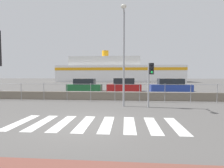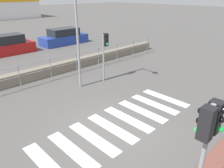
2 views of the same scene
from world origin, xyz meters
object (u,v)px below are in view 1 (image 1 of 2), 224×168
Objects in this scene: parked_car_red at (124,86)px; ferry_boat at (117,71)px; parked_car_green at (85,86)px; streetlamp at (124,46)px; parked_car_blue at (170,86)px; traffic_light_far at (150,75)px.

ferry_boat is at bearing 94.63° from parked_car_red.
parked_car_green is 4.68m from parked_car_red.
ferry_boat is (-2.37, 38.21, -0.80)m from streetlamp.
streetlamp is 10.36m from parked_car_red.
parked_car_blue is (7.60, -28.30, -2.24)m from ferry_boat.
streetlamp is at bearing -89.55° from parked_car_red.
streetlamp is 38.29m from ferry_boat.
streetlamp is at bearing -179.56° from traffic_light_far.
parked_car_blue is (5.31, -0.00, -0.01)m from parked_car_red.
traffic_light_far is 11.83m from parked_car_green.
streetlamp is 1.29× the size of parked_car_blue.
streetlamp reaches higher than parked_car_red.
ferry_boat reaches higher than parked_car_blue.
streetlamp is at bearing -117.86° from parked_car_blue.
parked_car_red reaches higher than parked_car_blue.
traffic_light_far is 10.62m from parked_car_blue.
parked_car_green is at bearing -94.82° from ferry_boat.
parked_car_red is 5.31m from parked_car_blue.
parked_car_green is at bearing -180.00° from parked_car_red.
parked_car_red is 0.86× the size of parked_car_blue.
streetlamp is 11.61m from parked_car_blue.
traffic_light_far is 0.58× the size of parked_car_blue.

